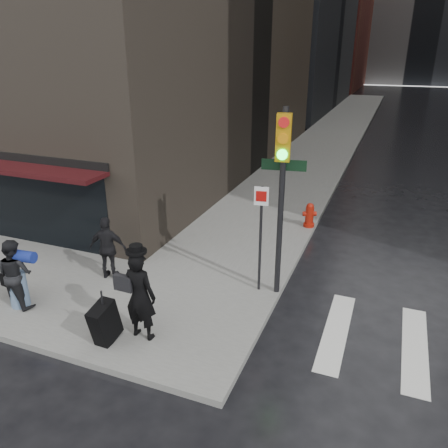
{
  "coord_description": "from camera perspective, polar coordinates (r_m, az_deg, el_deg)",
  "views": [
    {
      "loc": [
        4.14,
        -7.32,
        5.77
      ],
      "look_at": [
        0.1,
        2.9,
        1.3
      ],
      "focal_mm": 35.0,
      "sensor_mm": 36.0,
      "label": 1
    }
  ],
  "objects": [
    {
      "name": "man_greycoat",
      "position": [
        11.57,
        -14.9,
        -3.07
      ],
      "size": [
        1.05,
        0.61,
        1.67
      ],
      "rotation": [
        0.0,
        0.0,
        3.36
      ],
      "color": "black",
      "rests_on": "ground"
    },
    {
      "name": "man_jeans",
      "position": [
        11.08,
        -25.6,
        -5.82
      ],
      "size": [
        1.18,
        0.69,
        1.67
      ],
      "rotation": [
        0.0,
        0.0,
        3.07
      ],
      "color": "black",
      "rests_on": "ground"
    },
    {
      "name": "fire_hydrant",
      "position": [
        14.87,
        11.09,
        1.02
      ],
      "size": [
        0.48,
        0.36,
        0.83
      ],
      "rotation": [
        0.0,
        0.0,
        0.41
      ],
      "color": "#981709",
      "rests_on": "ground"
    },
    {
      "name": "sidewalk_left",
      "position": [
        35.03,
        14.8,
        12.07
      ],
      "size": [
        4.0,
        50.0,
        0.15
      ],
      "primitive_type": "cube",
      "color": "slate",
      "rests_on": "ground"
    },
    {
      "name": "traffic_light",
      "position": [
        9.78,
        7.34,
        5.69
      ],
      "size": [
        1.11,
        0.57,
        4.47
      ],
      "rotation": [
        0.0,
        0.0,
        0.16
      ],
      "color": "black",
      "rests_on": "ground"
    },
    {
      "name": "ground",
      "position": [
        10.2,
        -6.7,
        -12.49
      ],
      "size": [
        140.0,
        140.0,
        0.0
      ],
      "primitive_type": "plane",
      "color": "black",
      "rests_on": "ground"
    },
    {
      "name": "man_overcoat",
      "position": [
        9.1,
        -11.86,
        -9.67
      ],
      "size": [
        1.12,
        1.06,
        2.13
      ],
      "rotation": [
        0.0,
        0.0,
        3.12
      ],
      "color": "black",
      "rests_on": "ground"
    }
  ]
}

